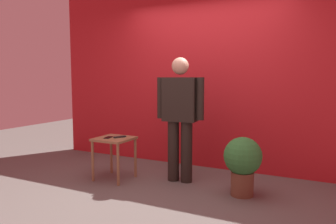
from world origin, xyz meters
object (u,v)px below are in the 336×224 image
(standing_person, at_px, (180,113))
(side_table, at_px, (114,145))
(tv_remote, at_px, (120,137))
(cell_phone, at_px, (108,137))
(potted_plant, at_px, (243,161))

(standing_person, distance_m, side_table, 0.99)
(standing_person, relative_size, tv_remote, 9.54)
(cell_phone, bearing_deg, potted_plant, -5.84)
(side_table, distance_m, cell_phone, 0.13)
(standing_person, xyz_separation_m, tv_remote, (-0.76, -0.28, -0.33))
(standing_person, relative_size, cell_phone, 11.26)
(cell_phone, distance_m, tv_remote, 0.15)
(standing_person, distance_m, tv_remote, 0.87)
(side_table, xyz_separation_m, tv_remote, (0.06, 0.04, 0.11))
(tv_remote, bearing_deg, side_table, -118.40)
(side_table, relative_size, tv_remote, 3.33)
(standing_person, bearing_deg, cell_phone, -157.99)
(standing_person, distance_m, cell_phone, 1.02)
(standing_person, xyz_separation_m, side_table, (-0.82, -0.32, -0.44))
(standing_person, distance_m, potted_plant, 1.02)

